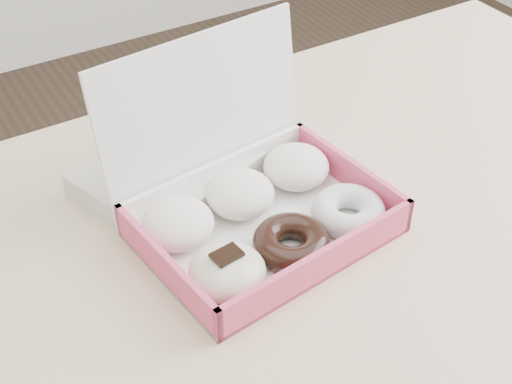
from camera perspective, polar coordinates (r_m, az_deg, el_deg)
table at (r=1.04m, az=8.33°, el=-3.96°), size 1.20×0.80×0.75m
donut_box at (r=0.92m, az=-0.16°, el=-1.13°), size 0.33×0.30×0.22m
newspapers at (r=1.00m, az=-7.07°, el=1.44°), size 0.27×0.24×0.04m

